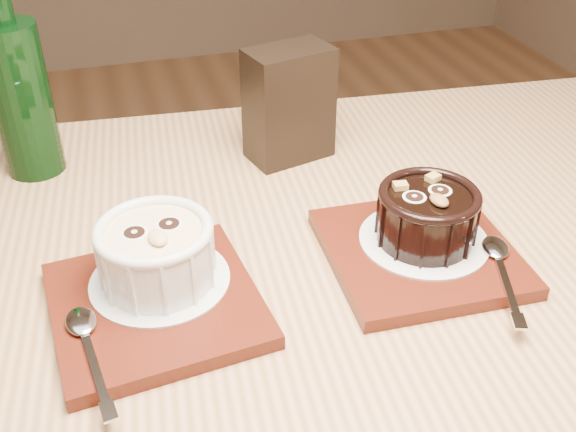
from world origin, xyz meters
The scene contains 11 objects.
table centered at (0.08, -0.09, 0.66)m, with size 1.26×0.89×0.75m.
tray_left centered at (-0.03, -0.09, 0.76)m, with size 0.18×0.18×0.01m, color #51190D.
doily_left centered at (-0.02, -0.07, 0.77)m, with size 0.13×0.13×0.00m, color silver.
ramekin_white centered at (-0.02, -0.07, 0.80)m, with size 0.11×0.11×0.06m.
spoon_left centered at (-0.09, -0.14, 0.77)m, with size 0.03×0.13×0.01m, color silver, non-canonical shape.
tray_right centered at (0.24, -0.09, 0.76)m, with size 0.18×0.18×0.01m, color #51190D.
doily_right centered at (0.25, -0.08, 0.77)m, with size 0.13×0.13×0.00m, color silver.
ramekin_dark centered at (0.25, -0.08, 0.80)m, with size 0.10×0.10×0.06m.
spoon_right centered at (0.29, -0.15, 0.77)m, with size 0.03×0.13×0.01m, color silver, non-canonical shape.
condiment_stand centered at (0.17, 0.15, 0.82)m, with size 0.10×0.06×0.14m, color black.
green_bottle centered at (-0.13, 0.21, 0.85)m, with size 0.07×0.07×0.25m.
Camera 1 is at (-0.04, -0.57, 1.17)m, focal length 42.00 mm.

